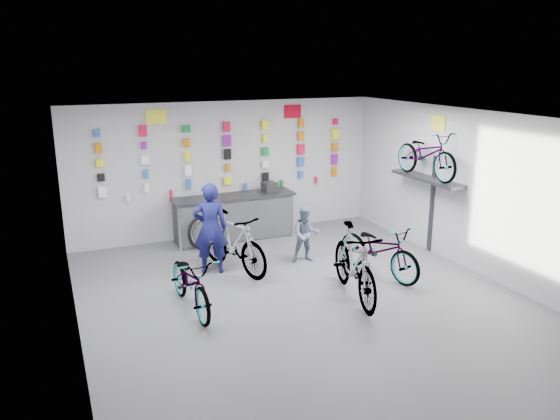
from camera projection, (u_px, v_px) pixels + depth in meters
name	position (u px, v px, depth m)	size (l,w,h in m)	color
floor	(304.00, 300.00, 9.03)	(8.00, 8.00, 0.00)	#4E4E53
ceiling	(306.00, 118.00, 8.24)	(8.00, 8.00, 0.00)	white
wall_back	(227.00, 169.00, 12.18)	(7.00, 7.00, 0.00)	silver
wall_front	(493.00, 319.00, 5.10)	(7.00, 7.00, 0.00)	silver
wall_left	(70.00, 241.00, 7.30)	(8.00, 8.00, 0.00)	silver
wall_right	(477.00, 193.00, 9.98)	(8.00, 8.00, 0.00)	silver
counter	(235.00, 218.00, 12.04)	(2.70, 0.66, 1.00)	black
merch_wall	(233.00, 156.00, 12.08)	(5.57, 0.08, 1.57)	white
wall_bracket	(428.00, 183.00, 10.99)	(0.39, 1.90, 2.00)	#333338
sign_left	(156.00, 117.00, 11.26)	(0.42, 0.02, 0.30)	#F6FF37
sign_right	(293.00, 111.00, 12.45)	(0.42, 0.02, 0.30)	#BB0822
sign_side	(438.00, 123.00, 10.73)	(0.02, 0.40, 0.30)	#F6FF37
bike_left	(191.00, 282.00, 8.59)	(0.63, 1.80, 0.95)	gray
bike_center	(354.00, 263.00, 8.97)	(0.58, 2.05, 1.23)	gray
bike_right	(379.00, 249.00, 10.00)	(0.66, 1.91, 1.00)	gray
bike_service	(234.00, 242.00, 10.15)	(0.54, 1.90, 1.14)	gray
bike_wall	(427.00, 154.00, 10.80)	(0.63, 1.80, 0.95)	gray
clerk	(210.00, 228.00, 10.03)	(0.63, 0.41, 1.72)	#11144F
customer	(306.00, 234.00, 10.67)	(0.54, 0.42, 1.11)	slate
spare_wheel	(203.00, 233.00, 11.43)	(0.74, 0.33, 0.73)	black
register	(269.00, 187.00, 12.21)	(0.28, 0.30, 0.22)	black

